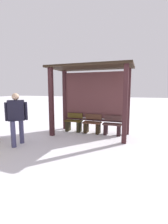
# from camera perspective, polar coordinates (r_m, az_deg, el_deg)

# --- Properties ---
(ground_plane) EXTENTS (60.00, 60.00, 0.00)m
(ground_plane) POSITION_cam_1_polar(r_m,az_deg,el_deg) (6.25, 2.15, -8.02)
(ground_plane) COLOR silver
(bus_shelter) EXTENTS (3.02, 1.50, 2.57)m
(bus_shelter) POSITION_cam_1_polar(r_m,az_deg,el_deg) (6.22, 2.87, 8.75)
(bus_shelter) COLOR #3A1D21
(bus_shelter) RESTS_ON ground
(bench_left_inside) EXTENTS (0.70, 0.37, 0.74)m
(bench_left_inside) POSITION_cam_1_polar(r_m,az_deg,el_deg) (6.70, -3.65, -4.22)
(bench_left_inside) COLOR #4D3D14
(bench_left_inside) RESTS_ON ground
(bench_center_inside) EXTENTS (0.70, 0.42, 0.73)m
(bench_center_inside) POSITION_cam_1_polar(r_m,az_deg,el_deg) (6.43, 2.92, -4.80)
(bench_center_inside) COLOR brown
(bench_center_inside) RESTS_ON ground
(bench_right_inside) EXTENTS (0.70, 0.34, 0.72)m
(bench_right_inside) POSITION_cam_1_polar(r_m,az_deg,el_deg) (6.26, 9.96, -5.23)
(bench_right_inside) COLOR #482D2B
(bench_right_inside) RESTS_ON ground
(person_walking) EXTENTS (0.58, 0.59, 1.61)m
(person_walking) POSITION_cam_1_polar(r_m,az_deg,el_deg) (5.33, -22.72, -1.00)
(person_walking) COLOR black
(person_walking) RESTS_ON ground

